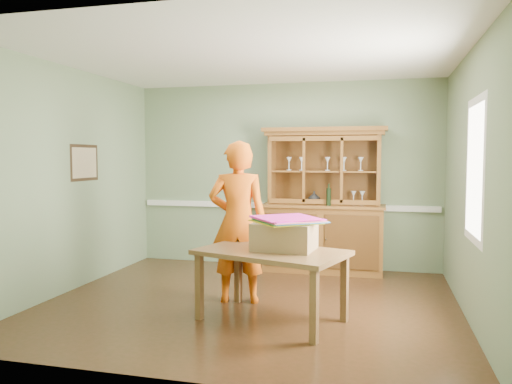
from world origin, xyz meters
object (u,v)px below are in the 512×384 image
(dining_table, at_px, (271,258))
(person, at_px, (238,222))
(cardboard_box, at_px, (284,236))
(china_hutch, at_px, (323,221))

(dining_table, xyz_separation_m, person, (-0.50, 0.54, 0.28))
(dining_table, distance_m, cardboard_box, 0.26)
(china_hutch, distance_m, dining_table, 2.30)
(china_hutch, height_order, cardboard_box, china_hutch)
(person, bearing_deg, china_hutch, -124.78)
(china_hutch, height_order, person, china_hutch)
(cardboard_box, bearing_deg, person, 142.17)
(person, bearing_deg, dining_table, 121.13)
(china_hutch, distance_m, cardboard_box, 2.23)
(china_hutch, xyz_separation_m, dining_table, (-0.25, -2.29, -0.10))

